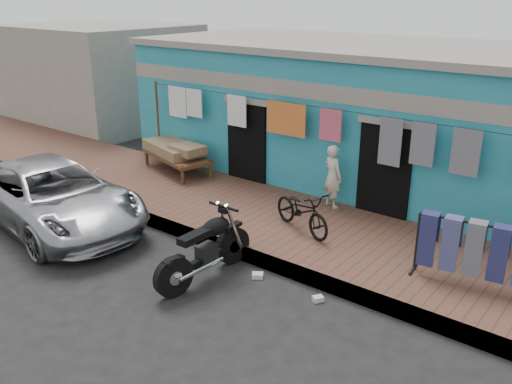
# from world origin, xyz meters

# --- Properties ---
(ground) EXTENTS (80.00, 80.00, 0.00)m
(ground) POSITION_xyz_m (0.00, 0.00, 0.00)
(ground) COLOR black
(ground) RESTS_ON ground
(sidewalk) EXTENTS (28.00, 3.00, 0.25)m
(sidewalk) POSITION_xyz_m (0.00, 3.00, 0.12)
(sidewalk) COLOR brown
(sidewalk) RESTS_ON ground
(curb) EXTENTS (28.00, 0.10, 0.25)m
(curb) POSITION_xyz_m (0.00, 1.55, 0.12)
(curb) COLOR gray
(curb) RESTS_ON ground
(building) EXTENTS (12.20, 5.20, 3.36)m
(building) POSITION_xyz_m (-0.00, 6.99, 1.69)
(building) COLOR teal
(building) RESTS_ON ground
(neighbor_left) EXTENTS (6.00, 5.00, 3.40)m
(neighbor_left) POSITION_xyz_m (-11.00, 7.00, 1.70)
(neighbor_left) COLOR #9E9384
(neighbor_left) RESTS_ON ground
(clothesline) EXTENTS (10.06, 0.06, 2.10)m
(clothesline) POSITION_xyz_m (-0.18, 4.25, 1.83)
(clothesline) COLOR brown
(clothesline) RESTS_ON sidewalk
(car) EXTENTS (4.98, 2.70, 1.34)m
(car) POSITION_xyz_m (-3.97, 0.39, 0.67)
(car) COLOR #A7A7AC
(car) RESTS_ON ground
(seated_person) EXTENTS (0.56, 0.46, 1.34)m
(seated_person) POSITION_xyz_m (0.30, 4.20, 0.92)
(seated_person) COLOR beige
(seated_person) RESTS_ON sidewalk
(bicycle) EXTENTS (1.63, 1.03, 0.99)m
(bicycle) POSITION_xyz_m (0.48, 2.79, 0.75)
(bicycle) COLOR black
(bicycle) RESTS_ON sidewalk
(motorcycle) EXTENTS (0.64, 1.79, 1.15)m
(motorcycle) POSITION_xyz_m (-0.03, 0.65, 0.58)
(motorcycle) COLOR black
(motorcycle) RESTS_ON ground
(charpoy) EXTENTS (2.68, 2.13, 0.72)m
(charpoy) POSITION_xyz_m (-3.98, 3.89, 0.61)
(charpoy) COLOR brown
(charpoy) RESTS_ON sidewalk
(jeans_rack) EXTENTS (2.31, 1.04, 1.05)m
(jeans_rack) POSITION_xyz_m (3.80, 2.81, 0.78)
(jeans_rack) COLOR black
(jeans_rack) RESTS_ON sidewalk
(litter_a) EXTENTS (0.23, 0.22, 0.08)m
(litter_a) POSITION_xyz_m (0.66, 1.20, 0.04)
(litter_a) COLOR silver
(litter_a) RESTS_ON ground
(litter_b) EXTENTS (0.19, 0.20, 0.08)m
(litter_b) POSITION_xyz_m (1.84, 1.20, 0.04)
(litter_b) COLOR silver
(litter_b) RESTS_ON ground
(litter_c) EXTENTS (0.26, 0.27, 0.08)m
(litter_c) POSITION_xyz_m (-0.62, 0.68, 0.04)
(litter_c) COLOR silver
(litter_c) RESTS_ON ground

